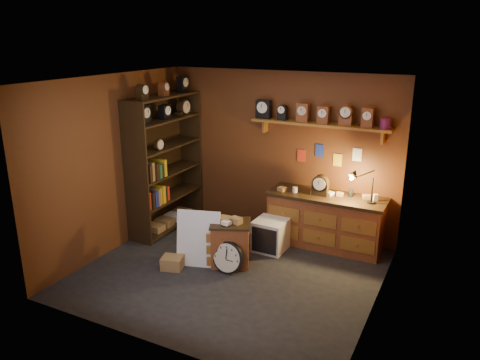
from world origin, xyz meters
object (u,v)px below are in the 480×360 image
at_px(low_cabinet, 230,241).
at_px(workbench, 326,218).
at_px(shelving_unit, 164,157).
at_px(big_round_clock, 228,257).

bearing_deg(low_cabinet, workbench, 25.70).
distance_m(workbench, low_cabinet, 1.63).
height_order(shelving_unit, workbench, shelving_unit).
bearing_deg(low_cabinet, big_round_clock, -94.40).
bearing_deg(shelving_unit, low_cabinet, -24.04).
height_order(low_cabinet, big_round_clock, low_cabinet).
bearing_deg(big_round_clock, shelving_unit, 150.48).
bearing_deg(shelving_unit, workbench, 10.30).
xyz_separation_m(low_cabinet, big_round_clock, (0.09, -0.25, -0.13)).
bearing_deg(workbench, big_round_clock, -122.87).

